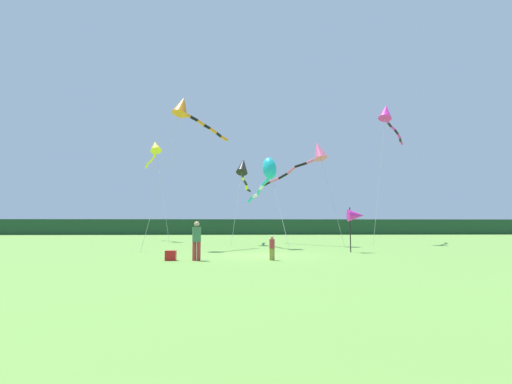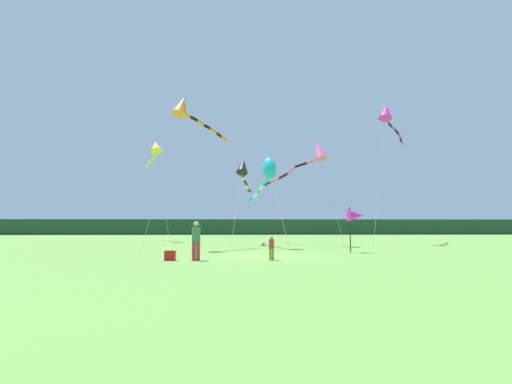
% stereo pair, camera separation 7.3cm
% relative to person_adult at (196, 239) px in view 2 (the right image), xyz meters
% --- Properties ---
extents(ground_plane, '(120.00, 120.00, 0.00)m').
position_rel_person_adult_xyz_m(ground_plane, '(2.95, 2.66, -0.95)').
color(ground_plane, '#6B9E42').
extents(distant_treeline, '(108.00, 3.62, 2.56)m').
position_rel_person_adult_xyz_m(distant_treeline, '(2.95, 47.66, 0.33)').
color(distant_treeline, '#1E4228').
rests_on(distant_treeline, ground).
extents(person_adult, '(0.37, 0.37, 1.70)m').
position_rel_person_adult_xyz_m(person_adult, '(0.00, 0.00, 0.00)').
color(person_adult, '#B23338').
rests_on(person_adult, ground).
extents(person_child, '(0.24, 0.24, 1.07)m').
position_rel_person_adult_xyz_m(person_child, '(3.29, 0.01, -0.35)').
color(person_child, olive).
rests_on(person_child, ground).
extents(cooler_box, '(0.46, 0.32, 0.43)m').
position_rel_person_adult_xyz_m(cooler_box, '(-1.12, 0.09, -0.73)').
color(cooler_box, red).
rests_on(cooler_box, ground).
extents(banner_flag_pole, '(0.90, 0.70, 2.55)m').
position_rel_person_adult_xyz_m(banner_flag_pole, '(8.48, 4.63, 1.13)').
color(banner_flag_pole, black).
rests_on(banner_flag_pole, ground).
extents(kite_cyan, '(2.40, 8.25, 6.26)m').
position_rel_person_adult_xyz_m(kite_cyan, '(3.76, 8.83, 4.23)').
color(kite_cyan, '#B2B2B2').
rests_on(kite_cyan, ground).
extents(kite_black, '(1.64, 8.12, 7.14)m').
position_rel_person_adult_xyz_m(kite_black, '(2.10, 13.60, 5.20)').
color(kite_black, '#B2B2B2').
rests_on(kite_black, ground).
extents(kite_orange, '(4.73, 5.65, 9.97)m').
position_rel_person_adult_xyz_m(kite_orange, '(-1.73, 7.44, 8.15)').
color(kite_orange, '#B2B2B2').
rests_on(kite_orange, ground).
extents(kite_magenta, '(5.82, 7.39, 11.89)m').
position_rel_person_adult_xyz_m(kite_magenta, '(14.34, 14.21, 9.99)').
color(kite_magenta, '#B2B2B2').
rests_on(kite_magenta, ground).
extents(kite_yellow, '(4.45, 8.84, 10.02)m').
position_rel_person_adult_xyz_m(kite_yellow, '(-6.56, 20.27, 8.17)').
color(kite_yellow, '#B2B2B2').
rests_on(kite_yellow, ground).
extents(kite_rainbow, '(5.16, 7.76, 8.02)m').
position_rel_person_adult_xyz_m(kite_rainbow, '(7.51, 11.84, 6.04)').
color(kite_rainbow, '#B2B2B2').
rests_on(kite_rainbow, ground).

